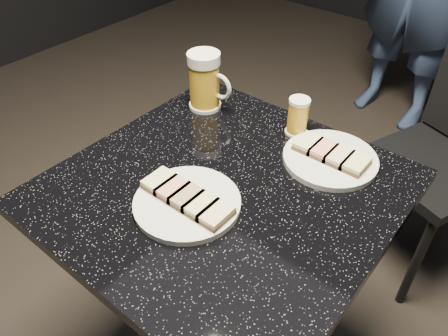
{
  "coord_description": "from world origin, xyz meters",
  "views": [
    {
      "loc": [
        0.45,
        -0.55,
        1.4
      ],
      "look_at": [
        0.0,
        0.0,
        0.8
      ],
      "focal_mm": 35.0,
      "sensor_mm": 36.0,
      "label": 1
    }
  ],
  "objects_px": {
    "beer_mug": "(205,81)",
    "chair": "(448,150)",
    "table": "(224,256)",
    "plate_small": "(330,159)",
    "beer_tumbler": "(298,117)",
    "plate_large": "(187,203)"
  },
  "relations": [
    {
      "from": "beer_mug",
      "to": "chair",
      "type": "distance_m",
      "value": 0.88
    },
    {
      "from": "beer_mug",
      "to": "chair",
      "type": "relative_size",
      "value": 0.18
    },
    {
      "from": "plate_large",
      "to": "table",
      "type": "relative_size",
      "value": 0.3
    },
    {
      "from": "plate_large",
      "to": "chair",
      "type": "xyz_separation_m",
      "value": [
        0.32,
        0.93,
        -0.26
      ]
    },
    {
      "from": "plate_small",
      "to": "beer_tumbler",
      "type": "height_order",
      "value": "beer_tumbler"
    },
    {
      "from": "table",
      "to": "beer_mug",
      "type": "xyz_separation_m",
      "value": [
        -0.25,
        0.22,
        0.32
      ]
    },
    {
      "from": "table",
      "to": "beer_mug",
      "type": "height_order",
      "value": "beer_mug"
    },
    {
      "from": "beer_tumbler",
      "to": "chair",
      "type": "xyz_separation_m",
      "value": [
        0.28,
        0.56,
        -0.3
      ]
    },
    {
      "from": "beer_tumbler",
      "to": "chair",
      "type": "relative_size",
      "value": 0.11
    },
    {
      "from": "plate_large",
      "to": "beer_mug",
      "type": "xyz_separation_m",
      "value": [
        -0.23,
        0.32,
        0.07
      ]
    },
    {
      "from": "beer_mug",
      "to": "plate_small",
      "type": "bearing_deg",
      "value": 0.18
    },
    {
      "from": "table",
      "to": "plate_large",
      "type": "bearing_deg",
      "value": -101.93
    },
    {
      "from": "plate_small",
      "to": "chair",
      "type": "xyz_separation_m",
      "value": [
        0.16,
        0.61,
        -0.26
      ]
    },
    {
      "from": "plate_large",
      "to": "beer_mug",
      "type": "distance_m",
      "value": 0.4
    },
    {
      "from": "beer_mug",
      "to": "beer_tumbler",
      "type": "xyz_separation_m",
      "value": [
        0.26,
        0.05,
        -0.03
      ]
    },
    {
      "from": "plate_large",
      "to": "beer_tumbler",
      "type": "bearing_deg",
      "value": 84.49
    },
    {
      "from": "plate_large",
      "to": "beer_tumbler",
      "type": "xyz_separation_m",
      "value": [
        0.04,
        0.37,
        0.04
      ]
    },
    {
      "from": "plate_large",
      "to": "table",
      "type": "bearing_deg",
      "value": 78.07
    },
    {
      "from": "plate_large",
      "to": "beer_tumbler",
      "type": "height_order",
      "value": "beer_tumbler"
    },
    {
      "from": "plate_small",
      "to": "chair",
      "type": "distance_m",
      "value": 0.68
    },
    {
      "from": "table",
      "to": "beer_tumbler",
      "type": "xyz_separation_m",
      "value": [
        0.02,
        0.27,
        0.29
      ]
    },
    {
      "from": "plate_large",
      "to": "table",
      "type": "xyz_separation_m",
      "value": [
        0.02,
        0.1,
        -0.25
      ]
    }
  ]
}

